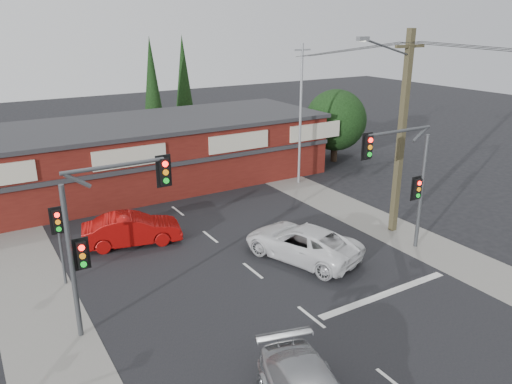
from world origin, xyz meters
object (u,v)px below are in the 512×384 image
shop_building (127,155)px  utility_pole (400,128)px  white_suv (302,242)px  red_sedan (132,229)px

shop_building → utility_pole: utility_pole is taller
utility_pole → white_suv: bearing=-178.9°
shop_building → utility_pole: (9.36, -14.00, 3.26)m
white_suv → shop_building: bearing=-95.2°
red_sedan → white_suv: bearing=-118.6°
white_suv → red_sedan: size_ratio=1.18×
red_sedan → shop_building: (2.58, 8.65, 1.37)m
shop_building → red_sedan: bearing=-106.6°
red_sedan → utility_pole: utility_pole is taller
red_sedan → utility_pole: size_ratio=0.47×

